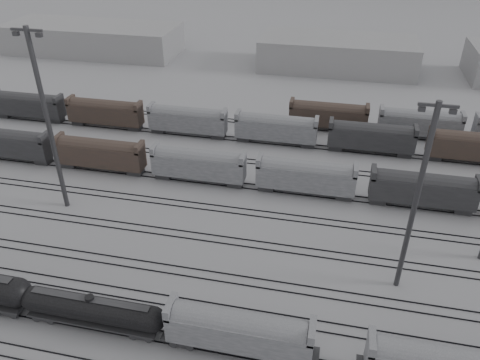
# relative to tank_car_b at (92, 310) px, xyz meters

# --- Properties ---
(ground) EXTENTS (900.00, 900.00, 0.00)m
(ground) POSITION_rel_tank_car_b_xyz_m (11.40, -1.00, -2.33)
(ground) COLOR #ABABAF
(ground) RESTS_ON ground
(tracks) EXTENTS (220.00, 71.50, 0.16)m
(tracks) POSITION_rel_tank_car_b_xyz_m (11.40, 16.50, -2.25)
(tracks) COLOR black
(tracks) RESTS_ON ground
(tank_car_b) EXTENTS (16.31, 2.72, 4.03)m
(tank_car_b) POSITION_rel_tank_car_b_xyz_m (0.00, 0.00, 0.00)
(tank_car_b) COLOR #272729
(tank_car_b) RESTS_ON ground
(hopper_car_a) EXTENTS (14.66, 2.91, 5.24)m
(hopper_car_a) POSITION_rel_tank_car_b_xyz_m (15.91, 0.00, 0.91)
(hopper_car_a) COLOR #272729
(hopper_car_a) RESTS_ON ground
(light_mast_b) EXTENTS (4.20, 0.67, 26.24)m
(light_mast_b) POSITION_rel_tank_car_b_xyz_m (-14.88, 20.01, 11.59)
(light_mast_b) COLOR #3C3C3F
(light_mast_b) RESTS_ON ground
(light_mast_c) EXTENTS (3.72, 0.60, 23.27)m
(light_mast_c) POSITION_rel_tank_car_b_xyz_m (32.09, 13.35, 10.01)
(light_mast_c) COLOR #3C3C3F
(light_mast_c) RESTS_ON ground
(bg_string_near) EXTENTS (151.00, 3.00, 5.60)m
(bg_string_near) POSITION_rel_tank_car_b_xyz_m (19.40, 31.00, 0.47)
(bg_string_near) COLOR gray
(bg_string_near) RESTS_ON ground
(bg_string_mid) EXTENTS (151.00, 3.00, 5.60)m
(bg_string_mid) POSITION_rel_tank_car_b_xyz_m (29.40, 47.00, 0.47)
(bg_string_mid) COLOR #272729
(bg_string_mid) RESTS_ON ground
(bg_string_far) EXTENTS (66.00, 3.00, 5.60)m
(bg_string_far) POSITION_rel_tank_car_b_xyz_m (46.90, 55.00, 0.47)
(bg_string_far) COLOR #44332B
(bg_string_far) RESTS_ON ground
(warehouse_left) EXTENTS (50.00, 18.00, 8.00)m
(warehouse_left) POSITION_rel_tank_car_b_xyz_m (-48.60, 94.00, 1.67)
(warehouse_left) COLOR #A0A0A2
(warehouse_left) RESTS_ON ground
(warehouse_mid) EXTENTS (40.00, 18.00, 8.00)m
(warehouse_mid) POSITION_rel_tank_car_b_xyz_m (21.40, 94.00, 1.67)
(warehouse_mid) COLOR #A0A0A2
(warehouse_mid) RESTS_ON ground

